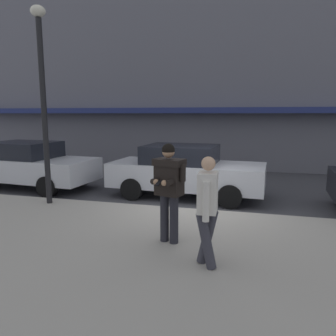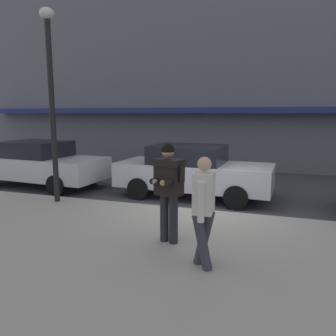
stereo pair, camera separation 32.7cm
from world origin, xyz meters
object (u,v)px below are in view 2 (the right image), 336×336
parked_sedan_mid (192,171)px  pedestrian_in_light_coat (204,205)px  man_texting_on_phone (168,182)px  street_lamp_post (51,86)px  parked_sedan_near (40,163)px

parked_sedan_mid → pedestrian_in_light_coat: pedestrian_in_light_coat is taller
pedestrian_in_light_coat → man_texting_on_phone: bearing=136.3°
parked_sedan_mid → man_texting_on_phone: bearing=-82.6°
man_texting_on_phone → street_lamp_post: street_lamp_post is taller
parked_sedan_near → street_lamp_post: 3.69m
pedestrian_in_light_coat → parked_sedan_mid: bearing=105.7°
man_texting_on_phone → pedestrian_in_light_coat: bearing=-43.7°
man_texting_on_phone → parked_sedan_near: bearing=147.4°
parked_sedan_near → parked_sedan_mid: bearing=1.9°
parked_sedan_near → man_texting_on_phone: (5.80, -3.71, 0.46)m
parked_sedan_mid → street_lamp_post: size_ratio=0.94×
parked_sedan_mid → pedestrian_in_light_coat: bearing=-74.3°
parked_sedan_mid → man_texting_on_phone: 3.94m
parked_sedan_near → man_texting_on_phone: man_texting_on_phone is taller
man_texting_on_phone → street_lamp_post: size_ratio=0.37×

